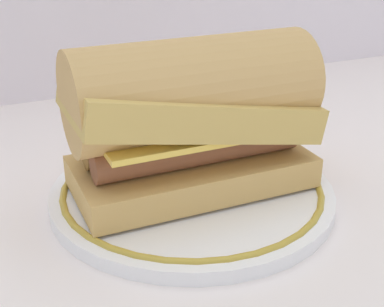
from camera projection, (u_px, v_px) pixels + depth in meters
ground_plane at (237, 209)px, 0.48m from camera, size 1.50×1.50×0.00m
plate at (192, 191)px, 0.49m from camera, size 0.25×0.25×0.01m
sausage_sandwich at (192, 114)px, 0.46m from camera, size 0.21×0.10×0.13m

